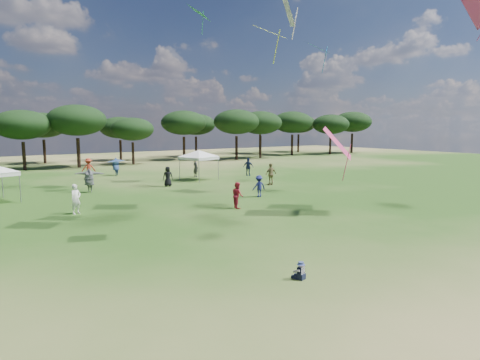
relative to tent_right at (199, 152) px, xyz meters
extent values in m
plane|color=#2C5218|center=(-9.52, -25.55, -2.64)|extent=(140.00, 140.00, 0.00)
cylinder|color=black|center=(-12.10, 19.08, -1.03)|extent=(0.37, 0.37, 3.21)
ellipsoid|color=black|center=(-12.10, 19.08, 2.50)|extent=(6.24, 6.24, 3.36)
cylinder|color=black|center=(-6.27, 18.63, -0.86)|extent=(0.41, 0.41, 3.56)
ellipsoid|color=black|center=(-6.27, 18.63, 3.05)|extent=(6.91, 6.91, 3.73)
cylinder|color=black|center=(0.67, 18.96, -1.20)|extent=(0.33, 0.33, 2.88)
ellipsoid|color=black|center=(0.67, 18.96, 1.97)|extent=(5.60, 5.60, 3.02)
cylinder|color=black|center=(9.44, 21.43, -0.92)|extent=(0.39, 0.39, 3.44)
ellipsoid|color=black|center=(9.44, 21.43, 2.87)|extent=(6.69, 6.69, 3.60)
cylinder|color=black|center=(16.25, 17.51, -0.87)|extent=(0.40, 0.40, 3.53)
ellipsoid|color=black|center=(16.25, 17.51, 3.02)|extent=(6.86, 6.86, 3.70)
cylinder|color=black|center=(21.12, 17.91, -0.91)|extent=(0.40, 0.40, 3.47)
ellipsoid|color=black|center=(21.12, 17.91, 2.91)|extent=(6.74, 6.74, 3.63)
cylinder|color=black|center=(29.70, 19.91, -0.85)|extent=(0.41, 0.41, 3.57)
ellipsoid|color=black|center=(29.70, 19.91, 3.08)|extent=(6.94, 6.94, 3.74)
cylinder|color=black|center=(36.81, 17.57, -0.96)|extent=(0.38, 0.38, 3.35)
ellipsoid|color=black|center=(36.81, 17.57, 2.73)|extent=(6.51, 6.51, 3.51)
cylinder|color=black|center=(43.32, 18.07, -0.81)|extent=(0.42, 0.42, 3.66)
ellipsoid|color=black|center=(43.32, 18.07, 3.21)|extent=(7.10, 7.10, 3.83)
cylinder|color=black|center=(-8.70, 26.97, -1.04)|extent=(0.37, 0.37, 3.20)
ellipsoid|color=black|center=(-8.70, 26.97, 2.48)|extent=(6.21, 6.21, 3.35)
cylinder|color=black|center=(1.30, 25.79, -1.14)|extent=(0.34, 0.34, 2.99)
ellipsoid|color=black|center=(1.30, 25.79, 2.15)|extent=(5.81, 5.81, 3.13)
cylinder|color=black|center=(14.09, 26.20, -0.98)|extent=(0.38, 0.38, 3.31)
ellipsoid|color=black|center=(14.09, 26.20, 2.66)|extent=(6.43, 6.43, 3.47)
cylinder|color=black|center=(27.78, 26.57, -0.82)|extent=(0.42, 0.42, 3.64)
ellipsoid|color=black|center=(27.78, 26.57, 3.18)|extent=(7.06, 7.06, 3.81)
cylinder|color=black|center=(36.88, 25.96, -0.91)|extent=(0.40, 0.40, 3.46)
ellipsoid|color=black|center=(36.88, 25.96, 2.90)|extent=(6.72, 6.72, 3.62)
cylinder|color=gray|center=(-15.03, -3.17, -1.67)|extent=(0.06, 0.06, 1.94)
cylinder|color=gray|center=(-15.82, -0.48, -1.67)|extent=(0.06, 0.06, 1.94)
cylinder|color=gray|center=(-0.86, -1.57, -1.59)|extent=(0.06, 0.06, 2.09)
cylinder|color=gray|center=(1.57, -0.86, -1.59)|extent=(0.06, 0.06, 2.09)
cylinder|color=gray|center=(-1.57, 0.86, -1.59)|extent=(0.06, 0.06, 2.09)
cylinder|color=gray|center=(0.86, 1.57, -1.59)|extent=(0.06, 0.06, 2.09)
cube|color=white|center=(0.00, 0.00, -0.60)|extent=(3.34, 3.34, 0.25)
pyramid|color=white|center=(0.00, 0.00, 0.13)|extent=(5.27, 5.27, 0.60)
cube|color=black|center=(-9.32, -23.40, -2.55)|extent=(0.30, 0.30, 0.19)
cube|color=black|center=(-9.44, -23.26, -2.59)|extent=(0.14, 0.24, 0.10)
cube|color=black|center=(-9.28, -23.21, -2.59)|extent=(0.14, 0.24, 0.10)
cube|color=white|center=(-9.32, -23.40, -2.34)|extent=(0.27, 0.22, 0.24)
cylinder|color=white|center=(-9.48, -23.38, -2.34)|extent=(0.14, 0.25, 0.15)
cylinder|color=white|center=(-9.19, -23.30, -2.34)|extent=(0.14, 0.25, 0.15)
sphere|color=#E0B293|center=(-9.32, -23.40, -2.18)|extent=(0.17, 0.17, 0.17)
cone|color=#4655A4|center=(-9.32, -23.40, -2.14)|extent=(0.28, 0.28, 0.03)
cylinder|color=#4655A4|center=(-9.32, -23.40, -2.10)|extent=(0.18, 0.18, 0.07)
imported|color=#515156|center=(-10.26, -1.57, -1.73)|extent=(2.22, 1.66, 1.81)
imported|color=olive|center=(3.37, -6.40, -1.71)|extent=(1.10, 0.47, 1.86)
imported|color=navy|center=(-1.01, -10.43, -1.87)|extent=(1.04, 0.65, 1.53)
imported|color=#313035|center=(0.94, 2.35, -1.75)|extent=(0.48, 0.68, 1.78)
imported|color=white|center=(-12.89, -8.90, -1.79)|extent=(0.74, 0.64, 1.70)
imported|color=navy|center=(-5.20, 7.91, -1.72)|extent=(2.32, 1.49, 1.85)
imported|color=#AE1D31|center=(-4.50, -12.82, -1.84)|extent=(0.78, 0.90, 1.60)
imported|color=#162250|center=(5.64, -0.06, -1.74)|extent=(0.98, 1.10, 1.79)
imported|color=#A32E1B|center=(-8.09, 7.10, -1.68)|extent=(1.34, 0.90, 1.93)
imported|color=black|center=(-4.09, -2.07, -1.81)|extent=(0.95, 0.81, 1.66)
plane|color=#E0FF1A|center=(-2.68, -13.50, 7.77)|extent=(2.90, 2.67, 1.23)
plane|color=#1E994F|center=(-1.98, -3.88, 11.08)|extent=(2.16, 2.37, 1.43)
plane|color=#D03466|center=(-0.68, -17.15, 1.36)|extent=(2.84, 2.49, 1.92)
plane|color=silver|center=(-6.49, -19.40, 7.02)|extent=(1.25, 1.16, 1.55)
plane|color=#197CC2|center=(4.08, -10.89, 7.98)|extent=(2.27, 2.23, 1.13)
plane|color=#D43582|center=(7.16, -20.33, 9.09)|extent=(1.88, 2.51, 2.29)
camera|label=1|loc=(-18.05, -32.46, 2.25)|focal=30.00mm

